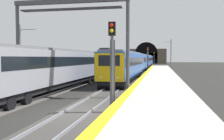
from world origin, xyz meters
The scene contains 13 objects.
ground_plane centered at (0.00, 0.00, 0.00)m, with size 320.00×320.00×0.00m, color black.
platform_right centered at (0.00, -4.37, 0.46)m, with size 112.00×4.33×0.92m, color #ADA89E.
platform_right_edge_strip centered at (0.00, -2.46, 0.92)m, with size 112.00×0.50×0.01m, color yellow.
track_main_line centered at (0.00, 0.00, 0.04)m, with size 160.00×2.65×0.21m.
train_main_approaching centered at (45.86, 0.00, 2.19)m, with size 74.24×3.16×3.85m.
train_adjacent_platform centered at (28.97, 5.10, 2.22)m, with size 60.97×3.13×4.78m.
railway_signal_near centered at (0.37, -1.82, 2.96)m, with size 0.39×0.38×5.04m.
railway_signal_mid centered at (39.55, -1.82, 3.11)m, with size 0.39×0.38×5.32m.
railway_signal_far centered at (94.15, -1.82, 3.35)m, with size 0.39×0.38×5.57m.
overhead_signal_gantry centered at (5.51, 2.55, 5.82)m, with size 0.70×9.39×7.68m.
tunnel_portal centered at (113.47, 2.55, 3.83)m, with size 2.31×20.16×11.29m.
catenary_mast_near centered at (13.80, 11.99, 3.62)m, with size 0.22×2.17×7.02m.
catenary_mast_far centered at (47.79, -6.91, 3.84)m, with size 0.22×1.73×7.51m.
Camera 1 is at (-12.81, -4.41, 3.09)m, focal length 39.26 mm.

